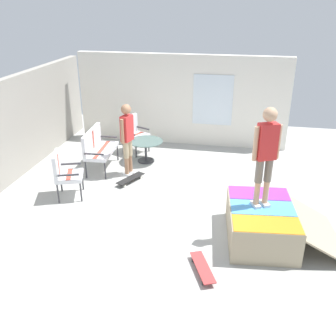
% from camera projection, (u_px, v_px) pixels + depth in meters
% --- Properties ---
extents(ground_plane, '(12.00, 12.00, 0.10)m').
position_uv_depth(ground_plane, '(175.00, 208.00, 7.93)').
color(ground_plane, '#A8A8A3').
extents(house_facade, '(0.23, 6.00, 2.56)m').
position_uv_depth(house_facade, '(182.00, 100.00, 10.87)').
color(house_facade, white).
rests_on(house_facade, ground_plane).
extents(skate_ramp, '(1.77, 2.12, 0.64)m').
position_uv_depth(skate_ramp, '(263.00, 223.00, 6.73)').
color(skate_ramp, tan).
rests_on(skate_ramp, ground_plane).
extents(patio_bench, '(1.28, 0.63, 1.02)m').
position_uv_depth(patio_bench, '(97.00, 146.00, 9.41)').
color(patio_bench, '#38383D').
rests_on(patio_bench, ground_plane).
extents(patio_chair_near_house, '(0.80, 0.77, 1.02)m').
position_uv_depth(patio_chair_near_house, '(133.00, 131.00, 10.46)').
color(patio_chair_near_house, '#38383D').
rests_on(patio_chair_near_house, ground_plane).
extents(patio_chair_by_wall, '(0.77, 0.72, 1.02)m').
position_uv_depth(patio_chair_by_wall, '(63.00, 171.00, 8.05)').
color(patio_chair_by_wall, '#38383D').
rests_on(patio_chair_by_wall, ground_plane).
extents(patio_table, '(0.90, 0.90, 0.57)m').
position_uv_depth(patio_table, '(146.00, 147.00, 9.92)').
color(patio_table, '#38383D').
rests_on(patio_table, ground_plane).
extents(person_watching, '(0.47, 0.30, 1.75)m').
position_uv_depth(person_watching, '(127.00, 134.00, 8.92)').
color(person_watching, silver).
rests_on(person_watching, ground_plane).
extents(person_skater, '(0.34, 0.44, 1.76)m').
position_uv_depth(person_skater, '(266.00, 150.00, 6.25)').
color(person_skater, silver).
rests_on(person_skater, skate_ramp).
extents(skateboard_by_bench, '(0.81, 0.53, 0.10)m').
position_uv_depth(skateboard_by_bench, '(131.00, 179.00, 8.91)').
color(skateboard_by_bench, black).
rests_on(skateboard_by_bench, ground_plane).
extents(skateboard_spare, '(0.81, 0.50, 0.10)m').
position_uv_depth(skateboard_spare, '(203.00, 267.00, 5.99)').
color(skateboard_spare, '#B23838').
rests_on(skateboard_spare, ground_plane).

